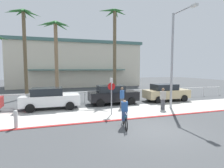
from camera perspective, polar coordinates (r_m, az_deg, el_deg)
ground_plane at (r=18.83m, az=-2.40°, el=-4.80°), size 80.00×80.00×0.00m
sidewalk_strip at (r=13.42m, az=4.05°, el=-8.76°), size 44.00×4.00×0.02m
curb_paint at (r=11.64m, az=7.70°, el=-10.92°), size 44.00×0.24×0.03m
building_backdrop at (r=34.30m, az=-11.38°, el=6.30°), size 22.96×9.74×8.05m
rail_fence at (r=17.27m, az=-1.13°, el=-2.86°), size 28.04×0.08×1.04m
stop_sign_bike_lane at (r=12.18m, az=-0.18°, el=-2.18°), size 0.52×0.56×2.56m
bollard_1 at (r=10.94m, az=-28.63°, el=-9.82°), size 0.20×0.20×1.00m
streetlight_curb at (r=14.77m, az=19.39°, el=8.89°), size 0.24×2.54×7.50m
palm_tree_2 at (r=21.53m, az=-26.52°, el=14.58°), size 3.58×3.50×9.44m
palm_tree_3 at (r=19.27m, az=-17.71°, el=13.27°), size 3.24×3.02×8.01m
palm_tree_4 at (r=19.82m, az=0.78°, el=15.22°), size 3.19×3.04×9.61m
car_white_1 at (r=14.81m, az=-19.38°, el=-4.34°), size 4.40×2.02×1.69m
car_black_2 at (r=15.97m, az=0.23°, el=-3.39°), size 4.40×2.02×1.69m
car_tan_3 at (r=18.22m, az=16.98°, el=-2.57°), size 4.40×2.02×1.69m
cyclist_teal_0 at (r=9.84m, az=4.09°, el=-9.75°), size 0.48×1.78×1.50m
pedestrian_0 at (r=14.22m, az=3.28°, el=-4.75°), size 0.45×0.48×1.72m
pedestrian_1 at (r=14.33m, az=16.10°, el=-4.89°), size 0.45×0.39×1.71m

